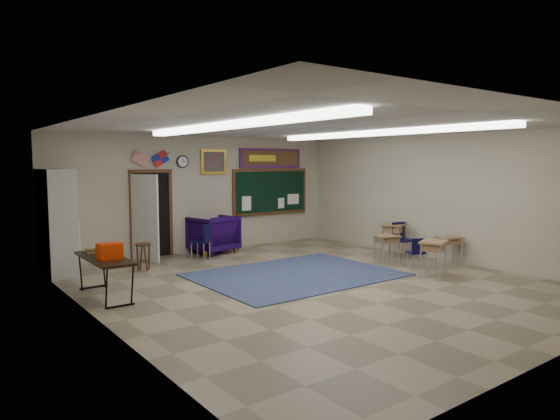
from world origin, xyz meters
TOP-DOWN VIEW (x-y plane):
  - floor at (0.00, 0.00)m, footprint 9.00×9.00m
  - back_wall at (0.00, 4.50)m, footprint 8.00×0.04m
  - left_wall at (-4.00, 0.00)m, footprint 0.04×9.00m
  - right_wall at (4.00, 0.00)m, footprint 0.04×9.00m
  - ceiling at (0.00, 0.00)m, footprint 8.00×9.00m
  - area_rug at (0.20, 0.80)m, footprint 4.00×3.00m
  - fluorescent_strips at (0.00, 0.00)m, footprint 3.86×6.00m
  - doorway at (-1.50, 4.35)m, footprint 1.10×0.89m
  - chalkboard at (2.20, 4.46)m, footprint 2.55×0.14m
  - bulletin_board at (2.20, 4.47)m, footprint 2.10×0.05m
  - framed_art_print at (0.35, 4.47)m, footprint 0.75×0.05m
  - wall_clock at (-0.55, 4.47)m, footprint 0.32×0.05m
  - wall_flags at (-1.40, 4.44)m, footprint 1.16×0.06m
  - storage_cabinet at (-3.71, 3.85)m, footprint 0.59×1.25m
  - wingback_armchair at (0.10, 4.11)m, footprint 1.21×1.23m
  - student_chair_reading at (-0.60, 3.46)m, footprint 0.60×0.60m
  - student_chair_desk_a at (2.67, -0.31)m, footprint 0.47×0.47m
  - student_chair_desk_b at (3.37, 0.60)m, footprint 0.49×0.49m
  - student_desk_front_left at (2.64, 0.49)m, footprint 0.62×0.52m
  - student_desk_front_right at (3.45, 0.96)m, footprint 0.84×0.75m
  - student_desk_back_left at (2.28, -1.05)m, footprint 0.76×0.68m
  - student_desk_back_right at (3.65, -0.47)m, footprint 0.65×0.58m
  - folding_table at (-3.50, 1.44)m, footprint 0.58×1.71m
  - wooden_stool at (-2.16, 3.12)m, footprint 0.33×0.33m

SIDE VIEW (x-z plane):
  - floor at x=0.00m, z-range 0.00..0.00m
  - area_rug at x=0.20m, z-range 0.00..0.02m
  - wooden_stool at x=-2.16m, z-range 0.01..0.60m
  - student_chair_desk_a at x=2.67m, z-range 0.00..0.70m
  - student_desk_back_right at x=3.65m, z-range 0.04..0.68m
  - student_desk_front_left at x=2.64m, z-range 0.04..0.69m
  - folding_table at x=-3.50m, z-range -0.10..0.87m
  - student_desk_back_left at x=2.28m, z-range 0.04..0.80m
  - student_chair_reading at x=-0.60m, z-range 0.00..0.86m
  - student_chair_desk_b at x=3.37m, z-range 0.00..0.88m
  - student_desk_front_right at x=3.45m, z-range 0.05..0.87m
  - wingback_armchair at x=0.10m, z-range 0.00..0.97m
  - doorway at x=-1.50m, z-range -0.02..2.14m
  - storage_cabinet at x=-3.71m, z-range 0.00..2.20m
  - chalkboard at x=2.20m, z-range 0.81..2.11m
  - back_wall at x=0.00m, z-range 0.00..3.00m
  - left_wall at x=-4.00m, z-range 0.00..3.00m
  - right_wall at x=4.00m, z-range 0.00..3.00m
  - framed_art_print at x=0.35m, z-range 2.02..2.67m
  - wall_clock at x=-0.55m, z-range 2.19..2.51m
  - bulletin_board at x=2.20m, z-range 2.18..2.73m
  - wall_flags at x=-1.40m, z-range 2.13..2.83m
  - fluorescent_strips at x=0.00m, z-range 2.89..2.99m
  - ceiling at x=0.00m, z-range 2.98..3.02m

